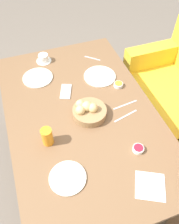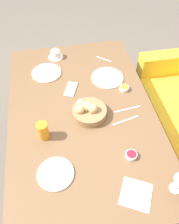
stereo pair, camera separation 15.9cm
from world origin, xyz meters
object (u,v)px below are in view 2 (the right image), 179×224
Objects in this scene: juice_glass at (43,131)px; coffee_cup at (56,55)px; bread_basket at (89,111)px; cell_phone at (71,89)px; plate_near_left at (47,73)px; spoon_coffee at (104,59)px; jam_bowl_berry at (131,155)px; knife_silver at (126,120)px; jam_bowl_honey at (124,88)px; napkin at (136,194)px; plate_near_right at (56,174)px; fork_silver at (127,109)px; plate_far_center at (107,78)px.

juice_glass is 1.00× the size of coffee_cup.
cell_phone is at bearing -161.69° from bread_basket.
plate_near_left is 2.05× the size of spoon_coffee.
coffee_cup is 1.79× the size of jam_bowl_berry.
bread_basket is at bearing -22.24° from spoon_coffee.
coffee_cup reaches higher than plate_near_left.
knife_silver is (0.09, 0.23, -0.04)m from bread_basket.
napkin is (0.78, -0.15, -0.01)m from jam_bowl_honey.
knife_silver is at bearing 121.25° from plate_near_right.
knife_silver is 0.67m from spoon_coffee.
juice_glass reaches higher than cell_phone.
fork_silver is at bearing 32.90° from coffee_cup.
juice_glass reaches higher than jam_bowl_honey.
knife_silver is at bearing -23.24° from fork_silver.
napkin is at bearing -10.01° from jam_bowl_berry.
knife_silver is 1.64× the size of spoon_coffee.
cell_phone is (-0.07, -0.39, -0.01)m from jam_bowl_honey.
fork_silver is at bearing 167.05° from jam_bowl_berry.
jam_bowl_berry reaches higher than napkin.
bread_basket is at bearing -32.06° from plate_far_center.
plate_near_right is 0.28m from juice_glass.
jam_bowl_honey is at bearing 79.66° from cell_phone.
jam_bowl_honey is 0.30m from knife_silver.
coffee_cup reaches higher than jam_bowl_honey.
cell_phone is (-0.85, -0.24, 0.00)m from napkin.
cell_phone is at bearing -155.95° from jam_bowl_berry.
plate_far_center is at bearing 131.70° from juice_glass.
plate_near_left is at bearing -25.36° from coffee_cup.
coffee_cup is 0.67m from jam_bowl_honey.
bread_basket is 2.02× the size of spoon_coffee.
fork_silver is 1.01× the size of knife_silver.
knife_silver is at bearing 170.89° from jam_bowl_berry.
coffee_cup reaches higher than cell_phone.
coffee_cup is at bearing 174.75° from plate_near_right.
bread_basket is 0.33m from juice_glass.
plate_near_left is at bearing 179.56° from plate_near_right.
plate_far_center is 0.70m from juice_glass.
plate_near_left is 3.37× the size of jam_bowl_berry.
jam_bowl_berry is 0.68m from cell_phone.
plate_near_right is at bearing -5.25° from coffee_cup.
plate_near_right is at bearing -27.06° from spoon_coffee.
napkin is at bearing 44.81° from juice_glass.
plate_far_center is at bearing 47.81° from coffee_cup.
plate_near_right and plate_far_center have the same top height.
jam_bowl_berry reaches higher than plate_near_right.
jam_bowl_honey is at bearing 136.02° from plate_near_right.
jam_bowl_honey reaches higher than plate_near_right.
jam_bowl_berry is 0.23m from napkin.
fork_silver is 0.10m from knife_silver.
bread_basket is 0.47m from plate_near_right.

